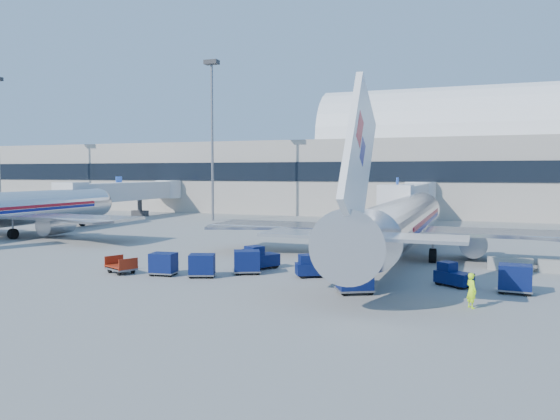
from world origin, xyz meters
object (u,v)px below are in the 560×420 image
at_px(airliner_mid, 1,210).
at_px(cart_solo_near, 355,277).
at_px(airliner_main, 401,222).
at_px(cart_train_c, 163,263).
at_px(ramp_worker, 471,290).
at_px(jetbridge_mid, 131,192).
at_px(cart_train_b, 202,265).
at_px(cart_train_a, 247,261).
at_px(cart_open_red, 122,268).
at_px(cart_solo_far, 515,278).
at_px(jetbridge_near, 411,196).
at_px(tug_right, 453,275).
at_px(tug_left, 259,258).
at_px(barrier_near, 510,264).
at_px(tug_lead, 312,267).
at_px(mast_west, 212,116).

height_order(airliner_mid, cart_solo_near, airliner_mid).
relative_size(airliner_main, cart_train_c, 19.91).
height_order(airliner_main, ramp_worker, airliner_main).
height_order(jetbridge_mid, cart_solo_near, jetbridge_mid).
bearing_deg(ramp_worker, cart_train_b, 45.76).
bearing_deg(cart_train_a, cart_solo_near, -48.50).
xyz_separation_m(cart_train_a, cart_solo_near, (8.21, -3.34, 0.08)).
bearing_deg(cart_open_red, airliner_mid, 177.31).
bearing_deg(cart_train_b, cart_solo_far, -14.77).
bearing_deg(jetbridge_mid, jetbridge_near, 0.00).
height_order(tug_right, tug_left, tug_left).
bearing_deg(cart_train_a, cart_open_red, 172.52).
height_order(cart_train_a, cart_open_red, cart_train_a).
bearing_deg(cart_train_a, tug_left, 61.37).
bearing_deg(ramp_worker, jetbridge_near, -24.79).
height_order(barrier_near, cart_open_red, barrier_near).
relative_size(jetbridge_near, cart_train_c, 14.70).
relative_size(cart_train_a, ramp_worker, 1.24).
xyz_separation_m(cart_train_c, cart_open_red, (-3.12, -0.35, -0.41)).
xyz_separation_m(jetbridge_near, barrier_near, (10.40, -28.81, -3.48)).
height_order(barrier_near, ramp_worker, ramp_worker).
relative_size(barrier_near, tug_lead, 1.17).
height_order(barrier_near, cart_solo_far, cart_solo_far).
xyz_separation_m(cart_solo_far, ramp_worker, (-2.28, -4.45, 0.03)).
bearing_deg(tug_left, tug_lead, -79.44).
distance_m(airliner_mid, mast_west, 30.57).
height_order(tug_left, cart_train_a, tug_left).
xyz_separation_m(tug_lead, ramp_worker, (10.05, -5.06, 0.22)).
distance_m(mast_west, cart_train_c, 43.69).
relative_size(airliner_mid, cart_train_a, 16.59).
bearing_deg(cart_solo_far, jetbridge_near, 109.02).
bearing_deg(tug_right, tug_lead, -144.68).
xyz_separation_m(airliner_mid, tug_left, (33.19, -8.18, -2.15)).
bearing_deg(barrier_near, tug_lead, -149.82).
xyz_separation_m(airliner_main, cart_solo_near, (-0.68, -13.55, -1.99)).
bearing_deg(cart_train_b, ramp_worker, -29.01).
xyz_separation_m(tug_right, ramp_worker, (1.17, -5.31, 0.25)).
bearing_deg(cart_open_red, tug_right, 34.14).
bearing_deg(airliner_main, jetbridge_near, 95.22).
bearing_deg(cart_train_b, barrier_near, 6.39).
distance_m(airliner_main, jetbridge_near, 26.43).
xyz_separation_m(mast_west, cart_open_red, (12.95, -38.49, -14.40)).
relative_size(jetbridge_mid, cart_train_b, 13.20).
relative_size(airliner_mid, cart_solo_near, 15.04).
height_order(tug_lead, cart_train_b, cart_train_b).
bearing_deg(tug_left, ramp_worker, -84.69).
xyz_separation_m(mast_west, cart_train_b, (18.80, -37.80, -13.98)).
bearing_deg(tug_right, cart_train_c, -136.48).
height_order(mast_west, ramp_worker, mast_west).
xyz_separation_m(mast_west, cart_solo_near, (29.32, -39.05, -13.85)).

